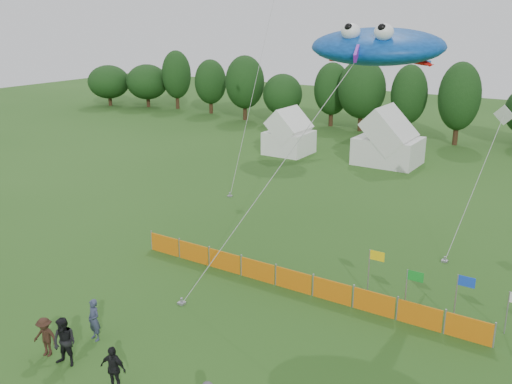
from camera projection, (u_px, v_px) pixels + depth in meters
The scene contains 13 objects.
ground at pixel (168, 367), 21.08m from camera, with size 160.00×160.00×0.00m, color #234C16.
treeline at pixel (489, 104), 54.97m from camera, with size 104.57×8.78×8.36m.
tent_left at pixel (289, 135), 52.71m from camera, with size 3.88×3.88×3.42m.
tent_right at pixel (388, 142), 49.01m from camera, with size 5.36×4.28×3.78m.
barrier_fence at pixel (293, 280), 26.78m from camera, with size 17.90×0.06×1.00m.
flag_row at pixel (484, 298), 23.16m from camera, with size 10.73×0.75×2.26m.
spectator_a at pixel (94, 320), 22.60m from camera, with size 0.64×0.42×1.74m, color #303751.
spectator_b at pixel (65, 342), 20.90m from camera, with size 0.93×0.73×1.92m, color black.
spectator_c at pixel (45, 337), 21.54m from camera, with size 1.03×0.59×1.59m, color #301C13.
spectator_d at pixel (113, 369), 19.53m from camera, with size 1.00×0.42×1.70m, color black.
stingray_kite at pixel (382, 46), 25.39m from camera, with size 9.20×15.16×12.18m.
small_kite_white at pixel (489, 152), 32.06m from camera, with size 1.65×7.02×7.52m.
small_kite_dark at pixel (260, 62), 43.10m from camera, with size 2.42×9.65×15.29m.
Camera 1 is at (12.63, -13.48, 12.48)m, focal length 40.00 mm.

